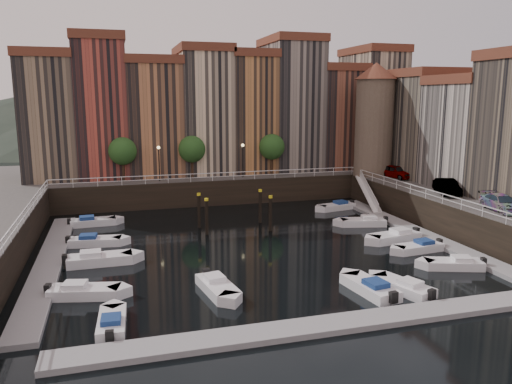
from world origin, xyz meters
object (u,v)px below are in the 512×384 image
object	(u,v)px
boat_left_3	(94,241)
boat_left_2	(98,259)
corner_tower	(374,118)
car_a	(396,172)
boat_left_1	(83,292)
mooring_pilings	(234,212)
gangway	(368,192)
car_b	(447,188)
car_c	(502,204)

from	to	relation	value
boat_left_3	boat_left_2	bearing A→B (deg)	-76.98
corner_tower	car_a	size ratio (longest dim) A/B	2.98
boat_left_1	mooring_pilings	bearing A→B (deg)	58.93
gangway	mooring_pilings	bearing A→B (deg)	-164.54
boat_left_3	car_b	bearing A→B (deg)	4.27
corner_tower	boat_left_2	distance (m)	37.84
boat_left_1	car_c	xyz separation A→B (m)	(34.17, 2.05, 3.33)
mooring_pilings	boat_left_1	size ratio (longest dim) A/B	1.39
gangway	mooring_pilings	size ratio (longest dim) A/B	1.23
corner_tower	mooring_pilings	size ratio (longest dim) A/B	2.04
boat_left_2	car_b	world-z (taller)	car_b
gangway	car_a	xyz separation A→B (m)	(4.42, 1.45, 1.87)
mooring_pilings	car_c	distance (m)	23.95
boat_left_1	boat_left_3	xyz separation A→B (m)	(0.33, 11.80, -0.01)
corner_tower	boat_left_1	bearing A→B (deg)	-145.37
corner_tower	boat_left_2	bearing A→B (deg)	-152.99
car_a	gangway	bearing A→B (deg)	-175.91
boat_left_3	car_b	size ratio (longest dim) A/B	1.01
boat_left_1	boat_left_3	bearing A→B (deg)	101.45
boat_left_1	car_b	size ratio (longest dim) A/B	1.03
corner_tower	gangway	world-z (taller)	corner_tower
car_a	car_b	world-z (taller)	car_a
mooring_pilings	boat_left_2	distance (m)	14.68
corner_tower	mooring_pilings	world-z (taller)	corner_tower
boat_left_3	car_a	world-z (taller)	car_a
gangway	boat_left_2	xyz separation A→B (m)	(-29.66, -12.10, -1.52)
corner_tower	car_b	bearing A→B (deg)	-86.06
car_b	car_a	bearing A→B (deg)	106.26
mooring_pilings	car_b	distance (m)	21.40
corner_tower	boat_left_3	bearing A→B (deg)	-161.20
gangway	mooring_pilings	world-z (taller)	gangway
corner_tower	boat_left_2	world-z (taller)	corner_tower
boat_left_1	boat_left_2	world-z (taller)	boat_left_2
gangway	boat_left_2	distance (m)	32.07
corner_tower	car_b	distance (m)	14.95
gangway	boat_left_2	size ratio (longest dim) A/B	1.61
car_c	car_b	bearing A→B (deg)	98.68
boat_left_2	car_a	xyz separation A→B (m)	(34.08, 13.55, 3.39)
mooring_pilings	boat_left_2	bearing A→B (deg)	-149.68
corner_tower	car_c	distance (m)	21.99
boat_left_3	car_a	bearing A→B (deg)	21.35
boat_left_2	boat_left_3	xyz separation A→B (m)	(-0.47, 5.35, -0.04)
mooring_pilings	boat_left_2	size ratio (longest dim) A/B	1.30
corner_tower	boat_left_1	xyz separation A→B (m)	(-33.37, -23.05, -9.83)
boat_left_2	boat_left_3	size ratio (longest dim) A/B	1.09
gangway	car_a	size ratio (longest dim) A/B	1.79
boat_left_3	boat_left_1	bearing A→B (deg)	-83.61
mooring_pilings	boat_left_1	bearing A→B (deg)	-134.14
gangway	mooring_pilings	distance (m)	17.68
car_c	gangway	bearing A→B (deg)	112.27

